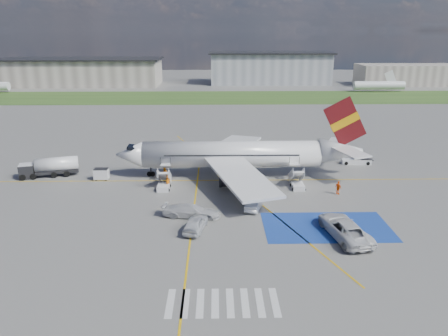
% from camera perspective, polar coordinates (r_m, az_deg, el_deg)
% --- Properties ---
extents(ground, '(400.00, 400.00, 0.00)m').
position_cam_1_polar(ground, '(52.45, 1.48, -5.91)').
color(ground, '#60605E').
rests_on(ground, ground).
extents(grass_strip, '(400.00, 30.00, 0.01)m').
position_cam_1_polar(grass_strip, '(144.61, -0.18, 9.22)').
color(grass_strip, '#2D4C1E').
rests_on(grass_strip, ground).
extents(taxiway_line_main, '(120.00, 0.20, 0.01)m').
position_cam_1_polar(taxiway_line_main, '(63.63, 1.01, -1.61)').
color(taxiway_line_main, gold).
rests_on(taxiway_line_main, ground).
extents(taxiway_line_cross, '(0.20, 60.00, 0.01)m').
position_cam_1_polar(taxiway_line_cross, '(43.50, -4.65, -11.18)').
color(taxiway_line_cross, gold).
rests_on(taxiway_line_cross, ground).
extents(taxiway_line_diag, '(20.71, 56.45, 0.01)m').
position_cam_1_polar(taxiway_line_diag, '(63.63, 1.01, -1.61)').
color(taxiway_line_diag, gold).
rests_on(taxiway_line_diag, ground).
extents(staging_box, '(14.00, 8.00, 0.01)m').
position_cam_1_polar(staging_box, '(50.28, 13.25, -7.48)').
color(staging_box, navy).
rests_on(staging_box, ground).
extents(crosswalk, '(9.00, 4.00, 0.01)m').
position_cam_1_polar(crosswalk, '(36.60, -0.18, -17.20)').
color(crosswalk, silver).
rests_on(crosswalk, ground).
extents(terminal_west, '(60.00, 22.00, 10.00)m').
position_cam_1_polar(terminal_west, '(186.41, -17.90, 11.80)').
color(terminal_west, gray).
rests_on(terminal_west, ground).
extents(terminal_centre, '(48.00, 18.00, 12.00)m').
position_cam_1_polar(terminal_centre, '(185.03, 5.98, 12.81)').
color(terminal_centre, gray).
rests_on(terminal_centre, ground).
extents(terminal_east, '(40.00, 16.00, 8.00)m').
position_cam_1_polar(terminal_east, '(193.02, 22.98, 11.15)').
color(terminal_east, gray).
rests_on(terminal_east, ground).
extents(airliner, '(36.81, 32.95, 11.92)m').
position_cam_1_polar(airliner, '(64.60, 2.30, 1.82)').
color(airliner, silver).
rests_on(airliner, ground).
extents(airstairs_fwd, '(1.90, 5.20, 3.60)m').
position_cam_1_polar(airstairs_fwd, '(60.71, -7.88, -2.12)').
color(airstairs_fwd, silver).
rests_on(airstairs_fwd, ground).
extents(airstairs_aft, '(1.90, 5.20, 3.60)m').
position_cam_1_polar(airstairs_aft, '(61.32, 9.57, -2.00)').
color(airstairs_aft, silver).
rests_on(airstairs_aft, ground).
extents(fuel_tanker, '(8.55, 4.29, 2.83)m').
position_cam_1_polar(fuel_tanker, '(70.10, -21.81, -0.07)').
color(fuel_tanker, black).
rests_on(fuel_tanker, ground).
extents(gpu_cart, '(2.07, 1.36, 1.72)m').
position_cam_1_polar(gpu_cart, '(66.11, -15.71, -0.84)').
color(gpu_cart, silver).
rests_on(gpu_cart, ground).
extents(belt_loader, '(5.10, 2.10, 1.51)m').
position_cam_1_polar(belt_loader, '(74.59, 16.89, 0.80)').
color(belt_loader, silver).
rests_on(belt_loader, ground).
extents(car_silver_a, '(2.96, 5.12, 1.64)m').
position_cam_1_polar(car_silver_a, '(47.88, -3.75, -7.25)').
color(car_silver_a, silver).
rests_on(car_silver_a, ground).
extents(car_silver_b, '(2.83, 4.70, 1.46)m').
position_cam_1_polar(car_silver_b, '(53.54, 4.00, -4.60)').
color(car_silver_b, silver).
rests_on(car_silver_b, ground).
extents(van_white_a, '(4.15, 7.09, 2.50)m').
position_cam_1_polar(van_white_a, '(48.05, 15.48, -7.24)').
color(van_white_a, silver).
rests_on(van_white_a, ground).
extents(van_white_b, '(5.33, 2.82, 1.99)m').
position_cam_1_polar(van_white_b, '(51.18, -4.29, -5.36)').
color(van_white_b, silver).
rests_on(van_white_b, ground).
extents(crew_fwd, '(0.84, 0.83, 1.95)m').
position_cam_1_polar(crew_fwd, '(60.64, -7.33, -1.77)').
color(crew_fwd, orange).
rests_on(crew_fwd, ground).
extents(crew_nose, '(1.12, 1.14, 1.85)m').
position_cam_1_polar(crew_nose, '(64.14, -7.74, -0.75)').
color(crew_nose, orange).
rests_on(crew_nose, ground).
extents(crew_aft, '(0.94, 1.15, 1.83)m').
position_cam_1_polar(crew_aft, '(59.94, 14.70, -2.51)').
color(crew_aft, '#FD630D').
rests_on(crew_aft, ground).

